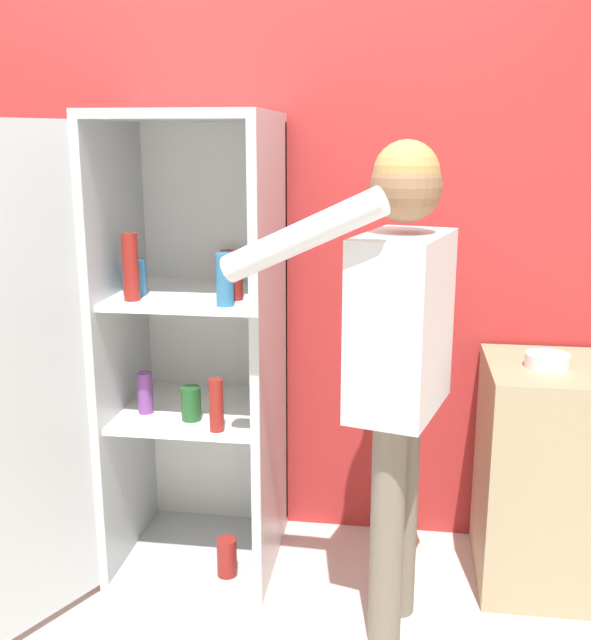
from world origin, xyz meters
TOP-DOWN VIEW (x-y plane):
  - wall_back at (0.00, 0.98)m, footprint 7.00×0.06m
  - refrigerator at (-0.28, 0.52)m, footprint 0.97×1.22m
  - person at (0.63, 0.26)m, footprint 0.77×0.59m
  - counter at (1.29, 0.65)m, footprint 0.64×0.56m
  - bowl at (1.19, 0.62)m, footprint 0.16×0.16m

SIDE VIEW (x-z plane):
  - counter at x=1.29m, z-range 0.00..0.90m
  - refrigerator at x=-0.28m, z-range 0.00..1.83m
  - bowl at x=1.19m, z-range 0.90..0.95m
  - person at x=0.63m, z-range 0.23..1.96m
  - wall_back at x=0.00m, z-range 0.00..2.55m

